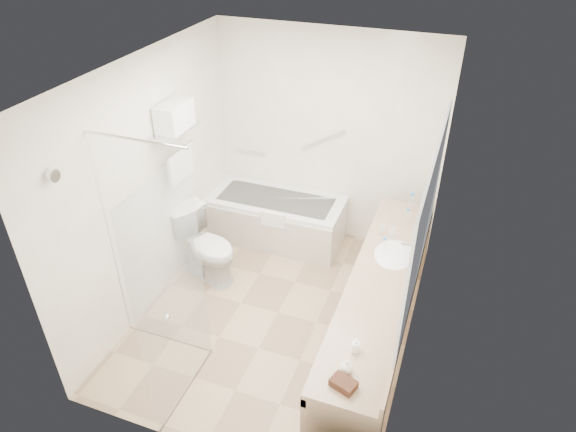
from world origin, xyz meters
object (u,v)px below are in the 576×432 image
(amenity_basket, at_px, (343,383))
(toilet, at_px, (207,246))
(vanity_counter, at_px, (380,299))
(water_bottle_left, at_px, (384,246))
(bathtub, at_px, (276,219))

(amenity_basket, bearing_deg, toilet, 139.75)
(vanity_counter, distance_m, toilet, 2.04)
(toilet, bearing_deg, amenity_basket, -107.11)
(vanity_counter, xyz_separation_m, amenity_basket, (-0.03, -1.18, 0.24))
(toilet, bearing_deg, water_bottle_left, -69.17)
(bathtub, distance_m, vanity_counter, 2.09)
(toilet, distance_m, water_bottle_left, 1.98)
(bathtub, relative_size, vanity_counter, 0.59)
(bathtub, bearing_deg, toilet, -116.04)
(toilet, xyz_separation_m, amenity_basket, (1.95, -1.65, 0.49))
(bathtub, distance_m, amenity_basket, 3.04)
(amenity_basket, relative_size, water_bottle_left, 1.02)
(bathtub, bearing_deg, water_bottle_left, -34.52)
(vanity_counter, height_order, amenity_basket, vanity_counter)
(bathtub, height_order, vanity_counter, vanity_counter)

